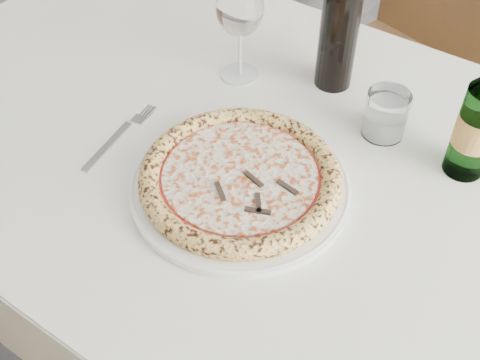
{
  "coord_description": "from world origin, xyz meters",
  "views": [
    {
      "loc": [
        0.43,
        -0.72,
        1.46
      ],
      "look_at": [
        0.07,
        -0.17,
        0.78
      ],
      "focal_mm": 45.0,
      "sensor_mm": 36.0,
      "label": 1
    }
  ],
  "objects_px": {
    "plate": "(240,185)",
    "chair_far": "(417,38)",
    "wine_glass": "(240,11)",
    "beer_bottle": "(479,122)",
    "pizza": "(240,177)",
    "wine_bottle": "(340,27)",
    "tumbler": "(385,117)",
    "dining_table": "(270,185)"
  },
  "relations": [
    {
      "from": "wine_bottle",
      "to": "plate",
      "type": "bearing_deg",
      "value": -89.51
    },
    {
      "from": "pizza",
      "to": "beer_bottle",
      "type": "bearing_deg",
      "value": 39.73
    },
    {
      "from": "beer_bottle",
      "to": "wine_bottle",
      "type": "xyz_separation_m",
      "value": [
        -0.29,
        0.1,
        0.02
      ]
    },
    {
      "from": "dining_table",
      "to": "pizza",
      "type": "xyz_separation_m",
      "value": [
        -0.0,
        -0.1,
        0.11
      ]
    },
    {
      "from": "plate",
      "to": "wine_glass",
      "type": "xyz_separation_m",
      "value": [
        -0.17,
        0.26,
        0.13
      ]
    },
    {
      "from": "dining_table",
      "to": "plate",
      "type": "height_order",
      "value": "plate"
    },
    {
      "from": "wine_glass",
      "to": "tumbler",
      "type": "distance_m",
      "value": 0.32
    },
    {
      "from": "pizza",
      "to": "wine_bottle",
      "type": "distance_m",
      "value": 0.35
    },
    {
      "from": "dining_table",
      "to": "wine_bottle",
      "type": "distance_m",
      "value": 0.31
    },
    {
      "from": "tumbler",
      "to": "dining_table",
      "type": "bearing_deg",
      "value": -132.37
    },
    {
      "from": "plate",
      "to": "pizza",
      "type": "relative_size",
      "value": 1.11
    },
    {
      "from": "wine_bottle",
      "to": "wine_glass",
      "type": "bearing_deg",
      "value": -154.45
    },
    {
      "from": "wine_glass",
      "to": "beer_bottle",
      "type": "relative_size",
      "value": 0.77
    },
    {
      "from": "chair_far",
      "to": "pizza",
      "type": "height_order",
      "value": "chair_far"
    },
    {
      "from": "dining_table",
      "to": "tumbler",
      "type": "relative_size",
      "value": 18.82
    },
    {
      "from": "plate",
      "to": "wine_bottle",
      "type": "relative_size",
      "value": 1.23
    },
    {
      "from": "pizza",
      "to": "wine_glass",
      "type": "distance_m",
      "value": 0.33
    },
    {
      "from": "pizza",
      "to": "chair_far",
      "type": "bearing_deg",
      "value": 90.5
    },
    {
      "from": "chair_far",
      "to": "tumbler",
      "type": "bearing_deg",
      "value": -77.82
    },
    {
      "from": "plate",
      "to": "beer_bottle",
      "type": "height_order",
      "value": "beer_bottle"
    },
    {
      "from": "chair_far",
      "to": "tumbler",
      "type": "height_order",
      "value": "chair_far"
    },
    {
      "from": "plate",
      "to": "beer_bottle",
      "type": "bearing_deg",
      "value": 39.73
    },
    {
      "from": "plate",
      "to": "tumbler",
      "type": "height_order",
      "value": "tumbler"
    },
    {
      "from": "pizza",
      "to": "tumbler",
      "type": "xyz_separation_m",
      "value": [
        0.14,
        0.25,
        0.01
      ]
    },
    {
      "from": "dining_table",
      "to": "chair_far",
      "type": "bearing_deg",
      "value": 90.56
    },
    {
      "from": "chair_far",
      "to": "tumbler",
      "type": "distance_m",
      "value": 0.74
    },
    {
      "from": "dining_table",
      "to": "wine_bottle",
      "type": "xyz_separation_m",
      "value": [
        -0.0,
        0.23,
        0.2
      ]
    },
    {
      "from": "dining_table",
      "to": "plate",
      "type": "bearing_deg",
      "value": -90.0
    },
    {
      "from": "wine_glass",
      "to": "beer_bottle",
      "type": "xyz_separation_m",
      "value": [
        0.45,
        -0.02,
        -0.04
      ]
    },
    {
      "from": "chair_far",
      "to": "wine_glass",
      "type": "height_order",
      "value": "wine_glass"
    },
    {
      "from": "wine_glass",
      "to": "beer_bottle",
      "type": "distance_m",
      "value": 0.45
    },
    {
      "from": "dining_table",
      "to": "tumbler",
      "type": "distance_m",
      "value": 0.24
    },
    {
      "from": "pizza",
      "to": "tumbler",
      "type": "bearing_deg",
      "value": 61.25
    },
    {
      "from": "beer_bottle",
      "to": "plate",
      "type": "bearing_deg",
      "value": -140.27
    },
    {
      "from": "beer_bottle",
      "to": "tumbler",
      "type": "bearing_deg",
      "value": 175.08
    },
    {
      "from": "wine_glass",
      "to": "wine_bottle",
      "type": "xyz_separation_m",
      "value": [
        0.16,
        0.08,
        -0.02
      ]
    },
    {
      "from": "dining_table",
      "to": "wine_bottle",
      "type": "bearing_deg",
      "value": 90.7
    },
    {
      "from": "chair_far",
      "to": "plate",
      "type": "xyz_separation_m",
      "value": [
        0.01,
        -0.93,
        0.23
      ]
    },
    {
      "from": "plate",
      "to": "chair_far",
      "type": "bearing_deg",
      "value": 90.5
    },
    {
      "from": "dining_table",
      "to": "pizza",
      "type": "relative_size",
      "value": 4.91
    },
    {
      "from": "pizza",
      "to": "wine_glass",
      "type": "height_order",
      "value": "wine_glass"
    },
    {
      "from": "plate",
      "to": "beer_bottle",
      "type": "xyz_separation_m",
      "value": [
        0.29,
        0.24,
        0.09
      ]
    }
  ]
}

